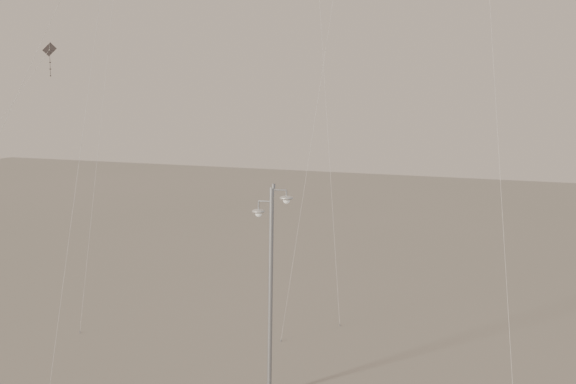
% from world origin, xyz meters
% --- Properties ---
extents(street_lamp, '(1.60, 0.71, 8.50)m').
position_xyz_m(street_lamp, '(0.72, 4.09, 4.53)').
color(street_lamp, '#979BA0').
rests_on(street_lamp, ground).
extents(kite_3, '(7.77, 4.56, 17.84)m').
position_xyz_m(kite_3, '(-6.73, 0.35, 13.79)').
color(kite_3, maroon).
rests_on(kite_3, ground).
extents(kite_4, '(4.02, 13.19, 20.23)m').
position_xyz_m(kite_4, '(7.33, 13.28, 14.96)').
color(kite_4, '#2E2726').
rests_on(kite_4, ground).
extents(kite_6, '(5.96, 8.90, 14.31)m').
position_xyz_m(kite_6, '(-15.03, 7.50, 10.83)').
color(kite_6, '#2E2726').
rests_on(kite_6, ground).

